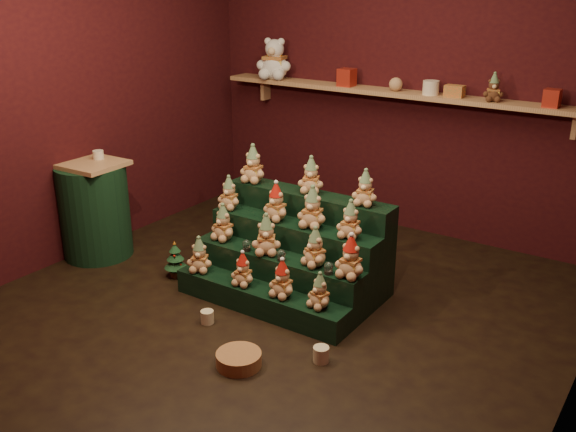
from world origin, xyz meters
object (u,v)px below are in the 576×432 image
Objects in this scene: snow_globe_a at (247,245)px; mini_christmas_tree at (175,259)px; snow_globe_c at (329,268)px; snow_globe_b at (281,255)px; brown_bear at (494,87)px; side_table at (95,210)px; riser_tier_front at (260,300)px; wicker_basket at (239,359)px; white_bear at (275,53)px; mug_right at (321,354)px; mug_left at (207,317)px.

snow_globe_a reaches higher than mini_christmas_tree.
snow_globe_c is (0.71, 0.00, 0.00)m from snow_globe_a.
snow_globe_b is 2.24m from brown_bear.
snow_globe_c is at bearing 1.37° from side_table.
riser_tier_front is 0.36m from snow_globe_b.
brown_bear is at bearing 76.42° from wicker_basket.
riser_tier_front is 1.67× the size of side_table.
wicker_basket is (2.07, -0.67, -0.37)m from side_table.
side_table is at bearing -119.53° from white_bear.
snow_globe_b is 0.10× the size of side_table.
mug_right is (2.47, -0.34, -0.36)m from side_table.
snow_globe_b reaches higher than wicker_basket.
white_bear reaches higher than side_table.
mug_right is at bearing -13.65° from mini_christmas_tree.
mug_right is at bearing 2.09° from mug_left.
mug_right reaches higher than wicker_basket.
snow_globe_a is 0.97× the size of snow_globe_c.
side_table is 2.31m from white_bear.
snow_globe_a reaches higher than riser_tier_front.
snow_globe_c is 0.10× the size of side_table.
mug_right reaches higher than mug_left.
snow_globe_b is at bearing 4.93° from mini_christmas_tree.
snow_globe_c is 0.92m from mug_left.
side_table is at bearing 162.13° from wicker_basket.
side_table is 2.52m from mug_right.
wicker_basket is (-0.17, -0.80, -0.36)m from snow_globe_c.
mini_christmas_tree is at bearing -94.07° from white_bear.
side_table is 3.47m from brown_bear.
side_table reaches higher than snow_globe_b.
mug_left is (-0.20, -0.35, -0.04)m from riser_tier_front.
mini_christmas_tree is (-1.37, -0.08, -0.25)m from snow_globe_c.
brown_bear is (0.46, 1.80, 1.03)m from snow_globe_c.
snow_globe_c is 1.39m from mini_christmas_tree.
riser_tier_front is 0.71m from wicker_basket.
side_table is at bearing 172.13° from mug_right.
brown_bear is at bearing 64.53° from riser_tier_front.
brown_bear is (0.85, 1.80, 1.03)m from snow_globe_b.
white_bear is at bearing 72.79° from side_table.
snow_globe_a is 0.30× the size of wicker_basket.
side_table is (-2.23, -0.13, 0.01)m from snow_globe_c.
mini_christmas_tree is (-0.97, -0.08, -0.25)m from snow_globe_b.
side_table is 3.73× the size of brown_bear.
mug_left is at bearing -119.21° from snow_globe_b.
white_bear is at bearing 100.25° from mini_christmas_tree.
snow_globe_b is 0.26× the size of mini_christmas_tree.
side_table is at bearing -175.07° from snow_globe_a.
brown_bear is (1.83, 1.89, 1.28)m from mini_christmas_tree.
snow_globe_b is at bearing 142.96° from mug_right.
mug_left is (-0.28, -0.51, -0.36)m from snow_globe_b.
snow_globe_c is 0.18× the size of white_bear.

